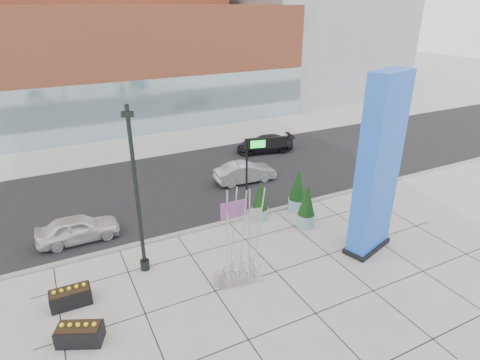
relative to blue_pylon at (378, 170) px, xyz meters
name	(u,v)px	position (x,y,z in m)	size (l,w,h in m)	color
ground	(246,266)	(-6.05, 1.36, -4.18)	(160.00, 160.00, 0.00)	#9E9991
street_asphalt	(177,185)	(-6.05, 11.36, -4.17)	(80.00, 12.00, 0.02)	black
curb_edge	(212,226)	(-6.05, 5.36, -4.12)	(80.00, 0.30, 0.12)	gray
tower_podium	(127,67)	(-5.05, 28.36, 1.32)	(34.00, 10.00, 11.00)	#AF5132
tower_glass_front	(142,108)	(-5.05, 23.56, -1.68)	(34.00, 0.60, 5.00)	#8CA5B2
building_grey_parking	(310,21)	(19.95, 33.36, 4.82)	(20.00, 18.00, 18.00)	slate
blue_pylon	(378,170)	(0.00, 0.00, 0.00)	(2.82, 1.88, 8.66)	blue
lamp_post	(138,209)	(-10.30, 3.24, -1.06)	(0.52, 0.42, 7.63)	black
public_art_sculpture	(240,257)	(-6.74, 0.60, -3.02)	(2.06, 1.21, 4.44)	silver
concrete_bollard	(218,279)	(-7.80, 0.64, -3.84)	(0.35, 0.35, 0.69)	gray
overhead_street_sign	(260,149)	(-3.24, 5.16, -0.09)	(2.22, 0.76, 4.77)	black
round_planter_east	(307,206)	(-1.45, 3.16, -3.00)	(1.00, 1.00, 2.51)	#83ADB0
round_planter_mid	(298,191)	(-0.85, 4.88, -2.94)	(1.05, 1.05, 2.63)	#83ADB0
round_planter_west	(260,201)	(-3.29, 4.96, -3.07)	(0.94, 0.94, 2.35)	#83ADB0
box_planter_north	(71,296)	(-13.55, 2.26, -3.79)	(1.58, 0.80, 0.86)	black
box_planter_south	(80,333)	(-13.47, 0.02, -3.78)	(1.77, 1.38, 0.87)	black
car_white_west	(78,229)	(-12.67, 7.16, -3.50)	(1.61, 4.01, 1.37)	silver
car_silver_mid	(245,173)	(-1.69, 9.86, -3.50)	(1.44, 4.13, 1.36)	#A7AAAE
car_dark_east	(265,144)	(2.52, 14.47, -3.52)	(1.87, 4.60, 1.33)	black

